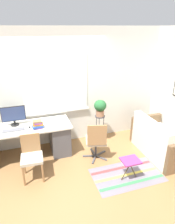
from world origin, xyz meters
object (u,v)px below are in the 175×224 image
plant_stand (100,120)px  book_stack (38,124)px  office_chair_swivel (96,140)px  couch_loveseat (160,142)px  mouse (29,127)px  folding_stool (130,162)px  keyboard (14,130)px  potted_plant (100,107)px  desk_chair_wooden (32,155)px  monitor (13,115)px

plant_stand → book_stack: bearing=-171.2°
office_chair_swivel → couch_loveseat: office_chair_swivel is taller
mouse → folding_stool: 2.14m
keyboard → couch_loveseat: (3.07, -0.70, -0.46)m
keyboard → potted_plant: (1.95, 0.18, 0.20)m
office_chair_swivel → plant_stand: bearing=-102.3°
desk_chair_wooden → mouse: bearing=90.9°
book_stack → folding_stool: bearing=-37.9°
couch_loveseat → plant_stand: 1.46m
couch_loveseat → folding_stool: size_ratio=3.29×
monitor → couch_loveseat: size_ratio=0.35×
desk_chair_wooden → folding_stool: size_ratio=1.98×
monitor → potted_plant: monitor is taller
mouse → book_stack: bearing=-21.7°
plant_stand → potted_plant: bearing=90.0°
book_stack → folding_stool: (1.53, -1.19, -0.45)m
keyboard → mouse: size_ratio=6.67×
desk_chair_wooden → office_chair_swivel: bearing=9.2°
couch_loveseat → potted_plant: bearing=51.6°
desk_chair_wooden → couch_loveseat: (2.78, -0.11, -0.18)m
keyboard → book_stack: 0.49m
mouse → desk_chair_wooden: desk_chair_wooden is taller
monitor → office_chair_swivel: bearing=-23.5°
desk_chair_wooden → plant_stand: size_ratio=1.19×
keyboard → office_chair_swivel: office_chair_swivel is taller
mouse → folding_stool: size_ratio=0.15×
plant_stand → desk_chair_wooden: bearing=-155.0°
monitor → plant_stand: monitor is taller
monitor → folding_stool: 2.55m
desk_chair_wooden → potted_plant: (1.66, 0.77, 0.48)m
potted_plant → desk_chair_wooden: bearing=-155.0°
book_stack → potted_plant: 1.49m
mouse → desk_chair_wooden: bearing=-92.2°
monitor → keyboard: 0.33m
office_chair_swivel → potted_plant: (0.32, 0.63, 0.49)m
desk_chair_wooden → couch_loveseat: bearing=0.7°
office_chair_swivel → plant_stand: 0.72m
monitor → keyboard: size_ratio=1.13×
office_chair_swivel → folding_stool: 0.88m
potted_plant → mouse: bearing=-174.5°
plant_stand → folding_stool: size_ratio=1.66×
mouse → couch_loveseat: couch_loveseat is taller
desk_chair_wooden → keyboard: bearing=119.3°
monitor → couch_loveseat: (3.04, -0.95, -0.68)m
keyboard → book_stack: bearing=-5.2°
desk_chair_wooden → potted_plant: size_ratio=2.12×
potted_plant → plant_stand: bearing=-90.0°
book_stack → plant_stand: bearing=8.8°
mouse → potted_plant: (1.64, 0.16, 0.19)m
keyboard → desk_chair_wooden: 0.71m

